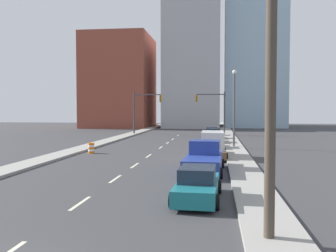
% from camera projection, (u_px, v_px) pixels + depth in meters
% --- Properties ---
extents(sidewalk_left, '(2.01, 104.23, 0.18)m').
position_uv_depth(sidewalk_left, '(134.00, 133.00, 60.74)').
color(sidewalk_left, gray).
rests_on(sidewalk_left, ground).
extents(sidewalk_right, '(2.01, 104.23, 0.18)m').
position_uv_depth(sidewalk_right, '(228.00, 134.00, 58.82)').
color(sidewalk_right, gray).
rests_on(sidewalk_right, ground).
extents(lane_stripe_at_8m, '(0.16, 2.40, 0.01)m').
position_uv_depth(lane_stripe_at_8m, '(80.00, 203.00, 15.93)').
color(lane_stripe_at_8m, beige).
rests_on(lane_stripe_at_8m, ground).
extents(lane_stripe_at_13m, '(0.16, 2.40, 0.01)m').
position_uv_depth(lane_stripe_at_13m, '(115.00, 179.00, 21.48)').
color(lane_stripe_at_13m, beige).
rests_on(lane_stripe_at_13m, ground).
extents(lane_stripe_at_19m, '(0.16, 2.40, 0.01)m').
position_uv_depth(lane_stripe_at_19m, '(135.00, 165.00, 26.59)').
color(lane_stripe_at_19m, beige).
rests_on(lane_stripe_at_19m, ground).
extents(lane_stripe_at_24m, '(0.16, 2.40, 0.01)m').
position_uv_depth(lane_stripe_at_24m, '(149.00, 156.00, 32.09)').
color(lane_stripe_at_24m, beige).
rests_on(lane_stripe_at_24m, ground).
extents(lane_stripe_at_31m, '(0.16, 2.40, 0.01)m').
position_uv_depth(lane_stripe_at_31m, '(161.00, 147.00, 39.11)').
color(lane_stripe_at_31m, beige).
rests_on(lane_stripe_at_31m, ground).
extents(lane_stripe_at_37m, '(0.16, 2.40, 0.01)m').
position_uv_depth(lane_stripe_at_37m, '(167.00, 143.00, 44.56)').
color(lane_stripe_at_37m, beige).
rests_on(lane_stripe_at_37m, ground).
extents(lane_stripe_at_42m, '(0.16, 2.40, 0.01)m').
position_uv_depth(lane_stripe_at_42m, '(173.00, 139.00, 50.01)').
color(lane_stripe_at_42m, beige).
rests_on(lane_stripe_at_42m, ground).
extents(lane_stripe_at_49m, '(0.16, 2.40, 0.01)m').
position_uv_depth(lane_stripe_at_49m, '(178.00, 135.00, 56.99)').
color(lane_stripe_at_49m, beige).
rests_on(lane_stripe_at_49m, ground).
extents(building_brick_left, '(14.00, 16.00, 20.18)m').
position_uv_depth(building_brick_left, '(120.00, 82.00, 83.47)').
color(building_brick_left, brown).
rests_on(building_brick_left, ground).
extents(building_office_center, '(12.00, 20.00, 31.58)m').
position_uv_depth(building_office_center, '(193.00, 57.00, 85.12)').
color(building_office_center, '#A8A8AD').
rests_on(building_office_center, ground).
extents(building_glass_right, '(13.00, 20.00, 30.93)m').
position_uv_depth(building_glass_right, '(253.00, 60.00, 87.36)').
color(building_glass_right, '#99B7CC').
rests_on(building_glass_right, ground).
extents(traffic_signal_left, '(4.57, 0.35, 6.70)m').
position_uv_depth(traffic_signal_left, '(142.00, 107.00, 59.05)').
color(traffic_signal_left, '#38383D').
rests_on(traffic_signal_left, ground).
extents(traffic_signal_right, '(4.57, 0.35, 6.70)m').
position_uv_depth(traffic_signal_right, '(216.00, 107.00, 57.56)').
color(traffic_signal_right, '#38383D').
rests_on(traffic_signal_right, ground).
extents(utility_pole_right_near, '(1.60, 0.32, 8.59)m').
position_uv_depth(utility_pole_right_near, '(271.00, 95.00, 10.98)').
color(utility_pole_right_near, '#473D33').
rests_on(utility_pole_right_near, ground).
extents(traffic_barrel, '(0.56, 0.56, 0.95)m').
position_uv_depth(traffic_barrel, '(91.00, 148.00, 33.95)').
color(traffic_barrel, orange).
rests_on(traffic_barrel, ground).
extents(street_lamp, '(0.44, 0.44, 8.02)m').
position_uv_depth(street_lamp, '(234.00, 103.00, 38.34)').
color(street_lamp, '#4C4C51').
rests_on(street_lamp, ground).
extents(sedan_teal, '(2.16, 4.83, 1.48)m').
position_uv_depth(sedan_teal, '(197.00, 185.00, 16.44)').
color(sedan_teal, '#196B75').
rests_on(sedan_teal, ground).
extents(pickup_truck_blue, '(2.66, 6.17, 1.97)m').
position_uv_depth(pickup_truck_blue, '(204.00, 159.00, 23.84)').
color(pickup_truck_blue, navy).
rests_on(pickup_truck_blue, ground).
extents(box_truck_brown, '(2.39, 6.03, 2.18)m').
position_uv_depth(box_truck_brown, '(213.00, 145.00, 30.73)').
color(box_truck_brown, brown).
rests_on(box_truck_brown, ground).
extents(sedan_silver, '(2.26, 4.56, 1.39)m').
position_uv_depth(sedan_silver, '(212.00, 143.00, 37.69)').
color(sedan_silver, '#B2B2BC').
rests_on(sedan_silver, ground).
extents(sedan_green, '(2.32, 4.84, 1.36)m').
position_uv_depth(sedan_green, '(213.00, 138.00, 43.66)').
color(sedan_green, '#1E6033').
rests_on(sedan_green, ground).
extents(sedan_gray, '(2.15, 4.53, 1.50)m').
position_uv_depth(sedan_gray, '(213.00, 134.00, 49.54)').
color(sedan_gray, slate).
rests_on(sedan_gray, ground).
extents(sedan_red, '(2.08, 4.50, 1.39)m').
position_uv_depth(sedan_red, '(212.00, 132.00, 55.35)').
color(sedan_red, red).
rests_on(sedan_red, ground).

